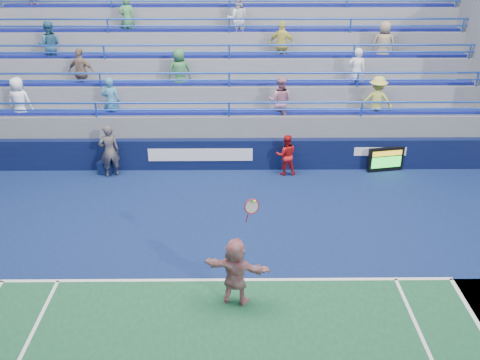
{
  "coord_description": "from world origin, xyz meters",
  "views": [
    {
      "loc": [
        0.22,
        -10.59,
        7.88
      ],
      "look_at": [
        0.33,
        2.5,
        1.5
      ],
      "focal_mm": 40.0,
      "sensor_mm": 36.0,
      "label": 1
    }
  ],
  "objects_px": {
    "serve_speed_board": "(386,160)",
    "judge_chair": "(107,166)",
    "line_judge": "(109,151)",
    "tennis_player": "(235,271)",
    "ball_girl": "(286,155)"
  },
  "relations": [
    {
      "from": "serve_speed_board",
      "to": "line_judge",
      "type": "bearing_deg",
      "value": -178.2
    },
    {
      "from": "judge_chair",
      "to": "ball_girl",
      "type": "distance_m",
      "value": 6.17
    },
    {
      "from": "line_judge",
      "to": "judge_chair",
      "type": "bearing_deg",
      "value": -69.87
    },
    {
      "from": "serve_speed_board",
      "to": "judge_chair",
      "type": "xyz_separation_m",
      "value": [
        -9.63,
        -0.08,
        -0.17
      ]
    },
    {
      "from": "judge_chair",
      "to": "line_judge",
      "type": "distance_m",
      "value": 0.72
    },
    {
      "from": "judge_chair",
      "to": "tennis_player",
      "type": "xyz_separation_m",
      "value": [
        4.43,
        -6.95,
        0.57
      ]
    },
    {
      "from": "line_judge",
      "to": "ball_girl",
      "type": "height_order",
      "value": "line_judge"
    },
    {
      "from": "tennis_player",
      "to": "judge_chair",
      "type": "bearing_deg",
      "value": 122.52
    },
    {
      "from": "serve_speed_board",
      "to": "line_judge",
      "type": "relative_size",
      "value": 0.69
    },
    {
      "from": "judge_chair",
      "to": "serve_speed_board",
      "type": "bearing_deg",
      "value": 0.47
    },
    {
      "from": "serve_speed_board",
      "to": "line_judge",
      "type": "height_order",
      "value": "line_judge"
    },
    {
      "from": "line_judge",
      "to": "serve_speed_board",
      "type": "bearing_deg",
      "value": 158.13
    },
    {
      "from": "line_judge",
      "to": "tennis_player",
      "type": "bearing_deg",
      "value": 98.43
    },
    {
      "from": "line_judge",
      "to": "ball_girl",
      "type": "xyz_separation_m",
      "value": [
        5.95,
        0.08,
        -0.2
      ]
    },
    {
      "from": "tennis_player",
      "to": "line_judge",
      "type": "height_order",
      "value": "tennis_player"
    }
  ]
}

